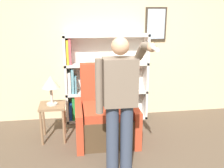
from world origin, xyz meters
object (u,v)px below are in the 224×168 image
object	(u,v)px
person_standing	(120,100)
table_lamp	(51,83)
armchair	(105,116)
bookcase	(100,79)
side_table	(53,112)

from	to	relation	value
person_standing	table_lamp	size ratio (longest dim) A/B	3.77
armchair	table_lamp	xyz separation A→B (m)	(-0.79, 0.06, 0.54)
bookcase	table_lamp	bearing A→B (deg)	-139.68
bookcase	table_lamp	xyz separation A→B (m)	(-0.79, -0.67, 0.15)
armchair	side_table	xyz separation A→B (m)	(-0.79, 0.06, 0.09)
bookcase	side_table	xyz separation A→B (m)	(-0.79, -0.67, -0.30)
side_table	armchair	bearing A→B (deg)	-4.56
bookcase	armchair	distance (m)	0.83
side_table	table_lamp	bearing A→B (deg)	0.00
armchair	table_lamp	world-z (taller)	armchair
bookcase	armchair	world-z (taller)	bookcase
bookcase	person_standing	world-z (taller)	person_standing
bookcase	armchair	size ratio (longest dim) A/B	1.35
table_lamp	armchair	bearing A→B (deg)	-4.56
armchair	person_standing	world-z (taller)	person_standing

